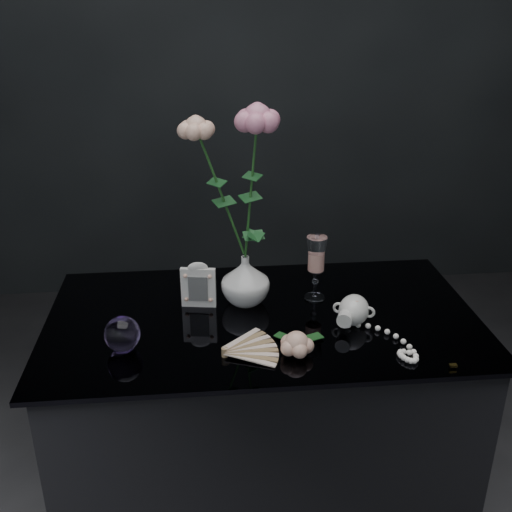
{
  "coord_description": "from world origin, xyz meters",
  "views": [
    {
      "loc": [
        -0.14,
        -1.22,
        1.49
      ],
      "look_at": [
        -0.02,
        0.05,
        0.92
      ],
      "focal_mm": 42.0,
      "sensor_mm": 36.0,
      "label": 1
    }
  ],
  "objects_px": {
    "paperweight": "(122,334)",
    "picture_frame": "(198,284)",
    "vase": "(245,280)",
    "pearl_jar": "(354,309)",
    "wine_glass": "(316,268)",
    "loose_rose": "(296,344)"
  },
  "relations": [
    {
      "from": "wine_glass",
      "to": "pearl_jar",
      "type": "distance_m",
      "value": 0.16
    },
    {
      "from": "picture_frame",
      "to": "loose_rose",
      "type": "relative_size",
      "value": 0.74
    },
    {
      "from": "paperweight",
      "to": "wine_glass",
      "type": "bearing_deg",
      "value": 23.06
    },
    {
      "from": "vase",
      "to": "paperweight",
      "type": "height_order",
      "value": "vase"
    },
    {
      "from": "vase",
      "to": "wine_glass",
      "type": "bearing_deg",
      "value": 2.14
    },
    {
      "from": "wine_glass",
      "to": "pearl_jar",
      "type": "xyz_separation_m",
      "value": [
        0.07,
        -0.13,
        -0.05
      ]
    },
    {
      "from": "wine_glass",
      "to": "loose_rose",
      "type": "distance_m",
      "value": 0.28
    },
    {
      "from": "wine_glass",
      "to": "paperweight",
      "type": "xyz_separation_m",
      "value": [
        -0.47,
        -0.2,
        -0.05
      ]
    },
    {
      "from": "paperweight",
      "to": "pearl_jar",
      "type": "relative_size",
      "value": 0.31
    },
    {
      "from": "wine_glass",
      "to": "picture_frame",
      "type": "distance_m",
      "value": 0.3
    },
    {
      "from": "paperweight",
      "to": "picture_frame",
      "type": "bearing_deg",
      "value": 47.57
    },
    {
      "from": "wine_glass",
      "to": "pearl_jar",
      "type": "relative_size",
      "value": 0.66
    },
    {
      "from": "vase",
      "to": "wine_glass",
      "type": "xyz_separation_m",
      "value": [
        0.18,
        0.01,
        0.02
      ]
    },
    {
      "from": "vase",
      "to": "picture_frame",
      "type": "height_order",
      "value": "vase"
    },
    {
      "from": "picture_frame",
      "to": "paperweight",
      "type": "distance_m",
      "value": 0.25
    },
    {
      "from": "wine_glass",
      "to": "loose_rose",
      "type": "xyz_separation_m",
      "value": [
        -0.09,
        -0.26,
        -0.06
      ]
    },
    {
      "from": "vase",
      "to": "paperweight",
      "type": "relative_size",
      "value": 1.61
    },
    {
      "from": "vase",
      "to": "paperweight",
      "type": "xyz_separation_m",
      "value": [
        -0.29,
        -0.19,
        -0.02
      ]
    },
    {
      "from": "picture_frame",
      "to": "paperweight",
      "type": "bearing_deg",
      "value": -123.67
    },
    {
      "from": "picture_frame",
      "to": "pearl_jar",
      "type": "xyz_separation_m",
      "value": [
        0.37,
        -0.12,
        -0.02
      ]
    },
    {
      "from": "picture_frame",
      "to": "pearl_jar",
      "type": "height_order",
      "value": "picture_frame"
    },
    {
      "from": "vase",
      "to": "pearl_jar",
      "type": "relative_size",
      "value": 0.49
    }
  ]
}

